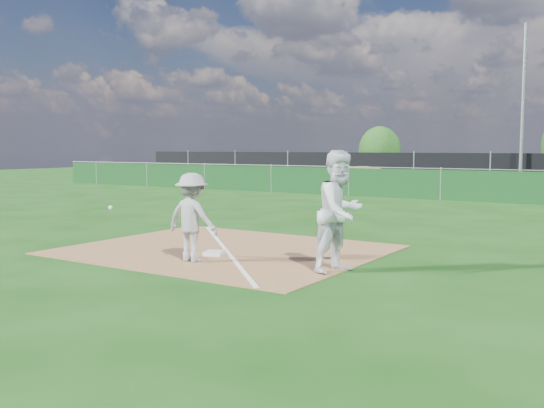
{
  "coord_description": "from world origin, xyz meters",
  "views": [
    {
      "loc": [
        7.42,
        -8.67,
        2.08
      ],
      "look_at": [
        1.14,
        1.0,
        1.0
      ],
      "focal_mm": 40.0,
      "sensor_mm": 36.0,
      "label": 1
    }
  ],
  "objects_px": {
    "light_pole": "(523,108)",
    "runner": "(340,212)",
    "tree_left": "(380,150)",
    "car_mid": "(462,172)",
    "first_base": "(214,253)",
    "car_left": "(437,171)",
    "play_at_first": "(192,217)"
  },
  "relations": [
    {
      "from": "light_pole",
      "to": "runner",
      "type": "height_order",
      "value": "light_pole"
    },
    {
      "from": "runner",
      "to": "tree_left",
      "type": "distance_m",
      "value": 35.0
    },
    {
      "from": "light_pole",
      "to": "tree_left",
      "type": "bearing_deg",
      "value": 139.11
    },
    {
      "from": "car_mid",
      "to": "tree_left",
      "type": "height_order",
      "value": "tree_left"
    },
    {
      "from": "first_base",
      "to": "car_mid",
      "type": "distance_m",
      "value": 26.31
    },
    {
      "from": "car_left",
      "to": "tree_left",
      "type": "relative_size",
      "value": 1.11
    },
    {
      "from": "car_left",
      "to": "play_at_first",
      "type": "bearing_deg",
      "value": 178.73
    },
    {
      "from": "light_pole",
      "to": "first_base",
      "type": "bearing_deg",
      "value": -93.26
    },
    {
      "from": "light_pole",
      "to": "car_left",
      "type": "xyz_separation_m",
      "value": [
        -5.54,
        4.41,
        -3.3
      ]
    },
    {
      "from": "runner",
      "to": "car_left",
      "type": "height_order",
      "value": "runner"
    },
    {
      "from": "car_left",
      "to": "tree_left",
      "type": "height_order",
      "value": "tree_left"
    },
    {
      "from": "light_pole",
      "to": "runner",
      "type": "xyz_separation_m",
      "value": [
        1.44,
        -22.39,
        -2.98
      ]
    },
    {
      "from": "car_mid",
      "to": "tree_left",
      "type": "distance_m",
      "value": 10.01
    },
    {
      "from": "first_base",
      "to": "runner",
      "type": "xyz_separation_m",
      "value": [
        2.71,
        -0.06,
        0.96
      ]
    },
    {
      "from": "runner",
      "to": "tree_left",
      "type": "xyz_separation_m",
      "value": [
        -13.06,
        32.46,
        0.85
      ]
    },
    {
      "from": "light_pole",
      "to": "tree_left",
      "type": "distance_m",
      "value": 15.52
    },
    {
      "from": "tree_left",
      "to": "first_base",
      "type": "bearing_deg",
      "value": -72.28
    },
    {
      "from": "first_base",
      "to": "car_mid",
      "type": "height_order",
      "value": "car_mid"
    },
    {
      "from": "light_pole",
      "to": "car_mid",
      "type": "bearing_deg",
      "value": 135.31
    },
    {
      "from": "play_at_first",
      "to": "car_left",
      "type": "xyz_separation_m",
      "value": [
        -4.35,
        27.48,
        -0.13
      ]
    },
    {
      "from": "light_pole",
      "to": "tree_left",
      "type": "relative_size",
      "value": 2.21
    },
    {
      "from": "car_left",
      "to": "light_pole",
      "type": "bearing_deg",
      "value": -138.74
    },
    {
      "from": "first_base",
      "to": "runner",
      "type": "bearing_deg",
      "value": -1.18
    },
    {
      "from": "light_pole",
      "to": "car_mid",
      "type": "relative_size",
      "value": 1.97
    },
    {
      "from": "car_mid",
      "to": "tree_left",
      "type": "bearing_deg",
      "value": 30.95
    },
    {
      "from": "light_pole",
      "to": "car_left",
      "type": "height_order",
      "value": "light_pole"
    },
    {
      "from": "car_mid",
      "to": "light_pole",
      "type": "bearing_deg",
      "value": -154.94
    },
    {
      "from": "first_base",
      "to": "tree_left",
      "type": "relative_size",
      "value": 0.1
    },
    {
      "from": "car_left",
      "to": "runner",
      "type": "bearing_deg",
      "value": -175.67
    },
    {
      "from": "car_left",
      "to": "tree_left",
      "type": "xyz_separation_m",
      "value": [
        -6.08,
        5.66,
        1.17
      ]
    },
    {
      "from": "car_left",
      "to": "car_mid",
      "type": "relative_size",
      "value": 0.99
    },
    {
      "from": "runner",
      "to": "tree_left",
      "type": "height_order",
      "value": "tree_left"
    }
  ]
}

